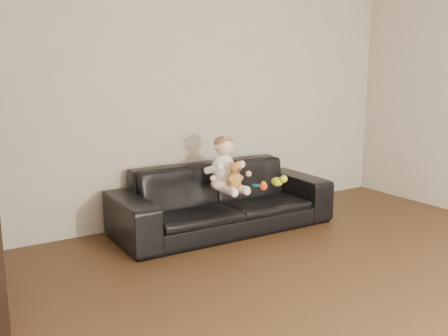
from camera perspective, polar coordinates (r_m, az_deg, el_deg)
floor at (r=3.33m, az=21.12°, el=-17.04°), size 5.50×5.50×0.00m
wall_back at (r=5.06m, az=-3.58°, el=8.68°), size 5.00×0.00×5.00m
sofa at (r=4.81m, az=-0.14°, el=-3.44°), size 2.12×0.86×0.62m
baby at (r=4.61m, az=0.10°, el=0.07°), size 0.36×0.44×0.52m
teddy_bear at (r=4.50m, az=1.27°, el=-0.85°), size 0.14×0.14×0.25m
toy_green at (r=4.87m, az=6.09°, el=-1.58°), size 0.15×0.16×0.09m
toy_rattle at (r=4.70m, az=4.53°, el=-2.12°), size 0.09×0.09×0.08m
toy_blue_disc at (r=4.88m, az=3.77°, el=-1.99°), size 0.11×0.11×0.01m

